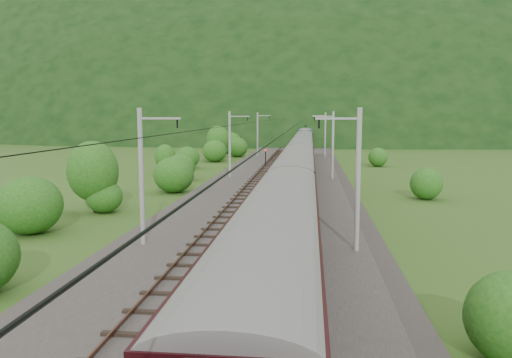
# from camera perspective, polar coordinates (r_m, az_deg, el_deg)

# --- Properties ---
(ground) EXTENTS (600.00, 600.00, 0.00)m
(ground) POSITION_cam_1_polar(r_m,az_deg,el_deg) (29.16, -1.00, -8.37)
(ground) COLOR #34541A
(ground) RESTS_ON ground
(railbed) EXTENTS (14.00, 220.00, 0.30)m
(railbed) POSITION_cam_1_polar(r_m,az_deg,el_deg) (38.79, 0.86, -4.17)
(railbed) COLOR #38332D
(railbed) RESTS_ON ground
(track_left) EXTENTS (2.40, 220.00, 0.27)m
(track_left) POSITION_cam_1_polar(r_m,az_deg,el_deg) (39.04, -2.66, -3.77)
(track_left) COLOR #543024
(track_left) RESTS_ON railbed
(track_right) EXTENTS (2.40, 220.00, 0.27)m
(track_right) POSITION_cam_1_polar(r_m,az_deg,el_deg) (38.60, 4.42, -3.91)
(track_right) COLOR #543024
(track_right) RESTS_ON railbed
(catenary_left) EXTENTS (2.54, 192.28, 8.00)m
(catenary_left) POSITION_cam_1_polar(r_m,az_deg,el_deg) (60.71, -2.95, 4.15)
(catenary_left) COLOR gray
(catenary_left) RESTS_ON railbed
(catenary_right) EXTENTS (2.54, 192.28, 8.00)m
(catenary_right) POSITION_cam_1_polar(r_m,az_deg,el_deg) (59.99, 8.70, 4.03)
(catenary_right) COLOR gray
(catenary_right) RESTS_ON railbed
(overhead_wires) EXTENTS (4.83, 198.00, 0.03)m
(overhead_wires) POSITION_cam_1_polar(r_m,az_deg,el_deg) (38.01, 0.88, 6.15)
(overhead_wires) COLOR black
(overhead_wires) RESTS_ON ground
(mountain_main) EXTENTS (504.00, 360.00, 244.00)m
(mountain_main) POSITION_cam_1_polar(r_m,az_deg,el_deg) (287.97, 5.55, 5.77)
(mountain_main) COLOR black
(mountain_main) RESTS_ON ground
(mountain_ridge) EXTENTS (336.00, 280.00, 132.00)m
(mountain_ridge) POSITION_cam_1_polar(r_m,az_deg,el_deg) (350.43, -14.49, 5.86)
(mountain_ridge) COLOR black
(mountain_ridge) RESTS_ON ground
(train) EXTENTS (3.04, 168.12, 5.30)m
(train) POSITION_cam_1_polar(r_m,az_deg,el_deg) (40.61, 4.58, 1.25)
(train) COLOR black
(train) RESTS_ON ground
(hazard_post_near) EXTENTS (0.18, 0.18, 1.72)m
(hazard_post_near) POSITION_cam_1_polar(r_m,az_deg,el_deg) (78.23, 3.53, 2.42)
(hazard_post_near) COLOR red
(hazard_post_near) RESTS_ON railbed
(hazard_post_far) EXTENTS (0.15, 0.15, 1.44)m
(hazard_post_far) POSITION_cam_1_polar(r_m,az_deg,el_deg) (95.70, 4.28, 3.23)
(hazard_post_far) COLOR red
(hazard_post_far) RESTS_ON railbed
(signal) EXTENTS (0.27, 0.27, 2.45)m
(signal) POSITION_cam_1_polar(r_m,az_deg,el_deg) (74.35, 1.10, 2.62)
(signal) COLOR black
(signal) RESTS_ON railbed
(vegetation_left) EXTENTS (13.32, 146.42, 6.17)m
(vegetation_left) POSITION_cam_1_polar(r_m,az_deg,el_deg) (54.67, -12.06, 1.37)
(vegetation_left) COLOR #184F15
(vegetation_left) RESTS_ON ground
(vegetation_right) EXTENTS (7.37, 91.88, 2.76)m
(vegetation_right) POSITION_cam_1_polar(r_m,az_deg,el_deg) (32.51, 22.50, -4.84)
(vegetation_right) COLOR #184F15
(vegetation_right) RESTS_ON ground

